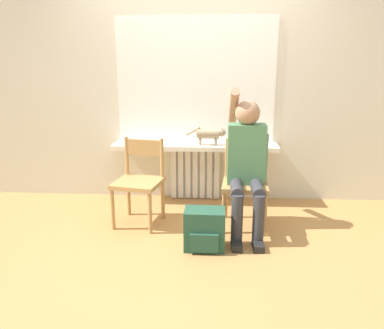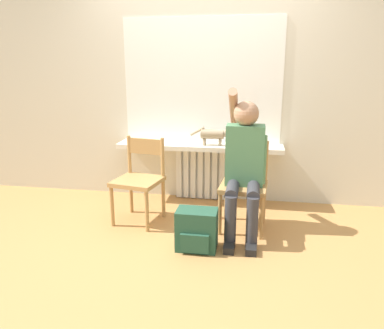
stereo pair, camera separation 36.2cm
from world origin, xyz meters
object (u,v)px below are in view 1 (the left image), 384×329
(chair_right, at_px, (245,182))
(cat, at_px, (210,134))
(chair_left, at_px, (139,180))
(person, at_px, (247,160))
(backpack, at_px, (205,230))

(chair_right, height_order, cat, cat)
(chair_left, bearing_deg, person, 4.88)
(chair_right, xyz_separation_m, cat, (-0.34, 0.57, 0.35))
(chair_left, height_order, backpack, chair_left)
(chair_left, xyz_separation_m, chair_right, (1.01, 0.00, 0.00))
(chair_left, distance_m, person, 1.04)
(chair_right, distance_m, backpack, 0.68)
(person, bearing_deg, chair_right, 88.32)
(cat, bearing_deg, person, -63.07)
(cat, relative_size, backpack, 1.25)
(person, bearing_deg, chair_left, 174.36)
(person, height_order, cat, person)
(chair_right, bearing_deg, cat, 125.70)
(chair_left, xyz_separation_m, cat, (0.67, 0.57, 0.35))
(cat, distance_m, backpack, 1.24)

